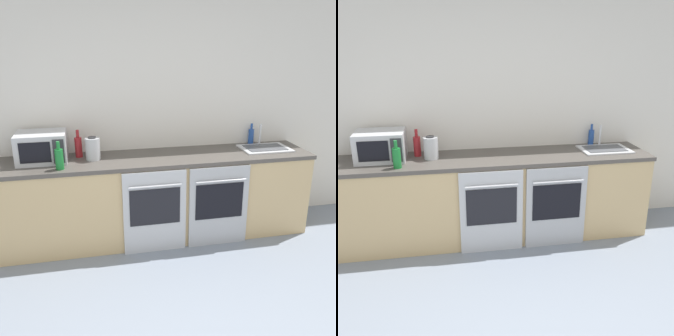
% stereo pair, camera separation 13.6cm
% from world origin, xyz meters
% --- Properties ---
extents(wall_back, '(10.00, 0.06, 2.60)m').
position_xyz_m(wall_back, '(0.00, 2.50, 1.30)').
color(wall_back, silver).
rests_on(wall_back, ground_plane).
extents(counter_back, '(3.23, 0.64, 0.89)m').
position_xyz_m(counter_back, '(0.00, 2.16, 0.45)').
color(counter_back, tan).
rests_on(counter_back, ground_plane).
extents(oven_left, '(0.61, 0.06, 0.84)m').
position_xyz_m(oven_left, '(-0.07, 1.83, 0.43)').
color(oven_left, '#B7BABF').
rests_on(oven_left, ground_plane).
extents(oven_right, '(0.61, 0.06, 0.84)m').
position_xyz_m(oven_right, '(0.58, 1.83, 0.43)').
color(oven_right, '#A8AAAF').
rests_on(oven_right, ground_plane).
extents(microwave, '(0.47, 0.39, 0.28)m').
position_xyz_m(microwave, '(-1.10, 2.24, 1.03)').
color(microwave, '#B7BABF').
rests_on(microwave, counter_back).
extents(bottle_blue, '(0.06, 0.06, 0.24)m').
position_xyz_m(bottle_blue, '(1.14, 2.41, 0.98)').
color(bottle_blue, '#234793').
rests_on(bottle_blue, counter_back).
extents(bottle_red, '(0.07, 0.07, 0.28)m').
position_xyz_m(bottle_red, '(-0.76, 2.31, 1.00)').
color(bottle_red, maroon).
rests_on(bottle_red, counter_back).
extents(bottle_green, '(0.08, 0.08, 0.26)m').
position_xyz_m(bottle_green, '(-0.93, 1.95, 0.99)').
color(bottle_green, '#19722D').
rests_on(bottle_green, counter_back).
extents(kettle, '(0.14, 0.14, 0.23)m').
position_xyz_m(kettle, '(-0.62, 2.19, 1.00)').
color(kettle, '#B7BABF').
rests_on(kettle, counter_back).
extents(sink, '(0.52, 0.37, 0.24)m').
position_xyz_m(sink, '(1.20, 2.18, 0.91)').
color(sink, silver).
rests_on(sink, counter_back).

